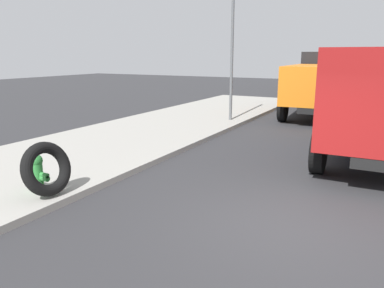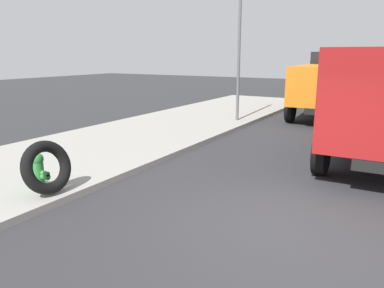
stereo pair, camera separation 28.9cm
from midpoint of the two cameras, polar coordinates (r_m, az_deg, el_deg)
The scene contains 9 objects.
ground_plane at distance 6.67m, azimuth 12.79°, elevation -12.25°, with size 80.00×80.00×0.00m, color #2D2D30.
sidewalk_curb at distance 10.28m, azimuth -24.70°, elevation -3.51°, with size 36.00×5.00×0.15m, color #99968E.
fire_hydrant at distance 8.28m, azimuth -23.39°, elevation -3.85°, with size 0.26×0.58×0.75m.
loose_tire at distance 7.85m, azimuth -22.23°, elevation -3.54°, with size 1.07×1.07×0.23m, color black.
dump_truck_blue at distance 11.43m, azimuth 26.36°, elevation 5.81°, with size 7.04×2.89×3.00m.
dump_truck_orange at distance 19.01m, azimuth 18.73°, elevation 8.99°, with size 7.11×3.08×3.00m.
dump_truck_gray at distance 30.67m, azimuth 22.51°, elevation 10.11°, with size 7.03×2.86×3.00m.
dump_truck_red at distance 40.10m, azimuth 26.04°, elevation 10.33°, with size 7.04×2.90×3.00m.
street_light_pole at distance 15.87m, azimuth 5.58°, elevation 14.62°, with size 0.12×0.12×6.10m, color #595B5E.
Camera 1 is at (-5.91, -1.36, 2.85)m, focal length 35.05 mm.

